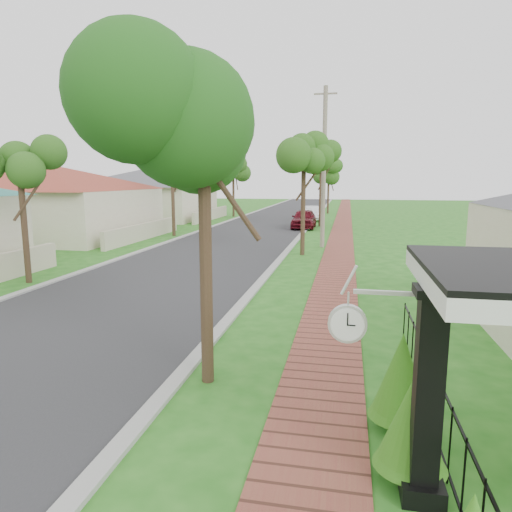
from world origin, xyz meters
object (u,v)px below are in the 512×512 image
Objects in this scene: near_tree at (203,121)px; station_clock at (350,321)px; parked_car_red at (304,219)px; utility_pole at (324,167)px; porch_post at (427,408)px; parked_car_white at (311,213)px.

near_tree is 5.34× the size of station_clock.
utility_pole reaches higher than parked_car_red.
utility_pole is (1.90, -9.49, 3.55)m from parked_car_red.
parked_car_red is 27.08m from near_tree.
porch_post reaches higher than parked_car_white.
parked_car_white is (0.00, 6.72, -0.08)m from parked_car_red.
parked_car_red is 1.09× the size of parked_car_white.
porch_post is 0.65× the size of parked_car_white.
porch_post is 36.24m from parked_car_white.
near_tree is (-3.35, 2.50, 3.48)m from porch_post.
near_tree reaches higher than station_clock.
near_tree is 0.69× the size of utility_pole.
porch_post is at bearing -83.52° from utility_pole.
parked_car_red is (-4.15, 29.28, -0.41)m from porch_post.
parked_car_red is at bearing 91.71° from near_tree.
near_tree is at bearing -96.71° from parked_car_white.
station_clock is at bearing -92.81° from parked_car_white.
parked_car_red is 29.10m from station_clock.
station_clock is at bearing -40.24° from near_tree.
utility_pole reaches higher than parked_car_white.
utility_pole reaches higher than porch_post.
parked_car_white is at bearing 96.69° from utility_pole.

